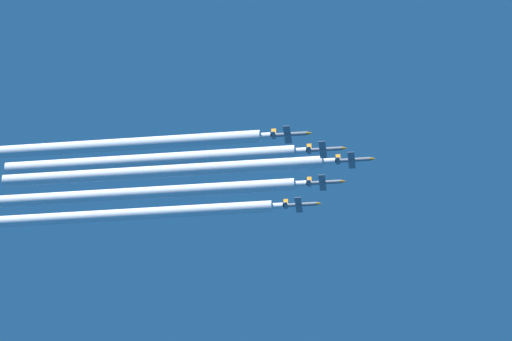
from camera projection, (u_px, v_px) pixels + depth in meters
The scene contains 10 objects.
jet_lead at pixel (354, 160), 363.32m from camera, with size 7.30×10.63×2.55m.
jet_left_wingman at pixel (325, 182), 369.50m from camera, with size 7.30×10.63×2.55m.
jet_right_wingman at pixel (326, 149), 357.06m from camera, with size 7.30×10.63×2.55m.
jet_outer_left at pixel (301, 204), 376.86m from camera, with size 7.30×10.63×2.55m.
jet_outer_right at pixel (290, 134), 350.39m from camera, with size 7.30×10.63×2.55m.
smoke_trail_lead at pixel (168, 171), 367.44m from camera, with size 3.13×87.16×3.13m.
smoke_trail_left_wingman at pixel (149, 193), 373.47m from camera, with size 3.13×83.38×3.13m.
smoke_trail_right_wingman at pixel (155, 160), 360.77m from camera, with size 3.13×77.46×3.13m.
smoke_trail_outer_left at pixel (136, 214), 380.66m from camera, with size 3.13×79.40×3.13m.
smoke_trail_outer_right at pixel (131, 144), 353.79m from camera, with size 3.13×70.19×3.13m.
Camera 1 is at (297.90, 10.58, 1.77)m, focal length 99.45 mm.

